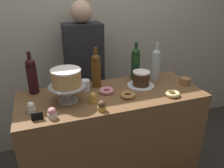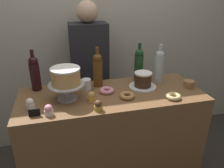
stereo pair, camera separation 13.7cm
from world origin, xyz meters
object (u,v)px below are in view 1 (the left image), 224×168
object	(u,v)px
white_layer_cake	(66,78)
coffee_cup_ceramic	(85,85)
wine_bottle_dark_red	(32,75)
cupcake_strawberry	(52,113)
wine_bottle_green	(135,63)
barista_figure	(85,80)
wine_bottle_amber	(96,70)
chocolate_round_cake	(141,78)
cupcake_chocolate	(102,106)
donut_pink	(107,91)
cupcake_caramel	(93,98)
donut_maple	(128,95)
price_sign_chalkboard	(37,116)
cookie_stack	(185,81)
wine_bottle_clear	(156,64)
donut_glazed	(173,94)
cupcake_vanilla	(31,107)
cake_stand_pedestal	(67,90)

from	to	relation	value
white_layer_cake	coffee_cup_ceramic	distance (m)	0.25
wine_bottle_dark_red	cupcake_strawberry	world-z (taller)	wine_bottle_dark_red
wine_bottle_green	barista_figure	world-z (taller)	barista_figure
wine_bottle_dark_red	wine_bottle_amber	world-z (taller)	same
chocolate_round_cake	wine_bottle_dark_red	world-z (taller)	wine_bottle_dark_red
cupcake_chocolate	donut_pink	xyz separation A→B (m)	(0.11, 0.25, -0.02)
cupcake_caramel	donut_maple	size ratio (longest dim) A/B	0.66
price_sign_chalkboard	donut_maple	bearing A→B (deg)	8.86
donut_pink	cookie_stack	distance (m)	0.67
wine_bottle_green	wine_bottle_dark_red	size ratio (longest dim) A/B	1.00
wine_bottle_green	wine_bottle_amber	size ratio (longest dim) A/B	1.00
white_layer_cake	wine_bottle_clear	size ratio (longest dim) A/B	0.64
cupcake_strawberry	wine_bottle_clear	bearing A→B (deg)	20.59
wine_bottle_green	donut_glazed	world-z (taller)	wine_bottle_green
price_sign_chalkboard	white_layer_cake	bearing A→B (deg)	40.06
coffee_cup_ceramic	white_layer_cake	bearing A→B (deg)	-138.97
white_layer_cake	cupcake_vanilla	bearing A→B (deg)	-163.39
wine_bottle_green	donut_pink	size ratio (longest dim) A/B	2.91
cupcake_vanilla	price_sign_chalkboard	distance (m)	0.11
cupcake_caramel	cupcake_chocolate	distance (m)	0.14
wine_bottle_dark_red	donut_pink	size ratio (longest dim) A/B	2.91
cupcake_chocolate	cake_stand_pedestal	bearing A→B (deg)	131.91
wine_bottle_dark_red	cookie_stack	size ratio (longest dim) A/B	3.87
cookie_stack	barista_figure	xyz separation A→B (m)	(-0.71, 0.65, -0.14)
barista_figure	chocolate_round_cake	bearing A→B (deg)	-58.19
cupcake_caramel	price_sign_chalkboard	xyz separation A→B (m)	(-0.38, -0.11, -0.01)
donut_glazed	cupcake_vanilla	bearing A→B (deg)	174.22
cupcake_chocolate	cupcake_vanilla	world-z (taller)	same
cookie_stack	donut_glazed	bearing A→B (deg)	-145.39
cupcake_caramel	cupcake_strawberry	xyz separation A→B (m)	(-0.29, -0.12, 0.00)
cake_stand_pedestal	cupcake_caramel	xyz separation A→B (m)	(0.16, -0.07, -0.05)
wine_bottle_amber	cupcake_strawberry	world-z (taller)	wine_bottle_amber
cookie_stack	chocolate_round_cake	bearing A→B (deg)	165.91
chocolate_round_cake	donut_pink	size ratio (longest dim) A/B	1.24
wine_bottle_green	donut_maple	size ratio (longest dim) A/B	2.91
white_layer_cake	donut_maple	bearing A→B (deg)	-10.95
donut_maple	cupcake_caramel	bearing A→B (deg)	178.07
price_sign_chalkboard	coffee_cup_ceramic	distance (m)	0.49
cupcake_strawberry	price_sign_chalkboard	world-z (taller)	cupcake_strawberry
barista_figure	donut_maple	bearing A→B (deg)	-76.55
donut_glazed	price_sign_chalkboard	size ratio (longest dim) A/B	1.60
donut_glazed	wine_bottle_dark_red	bearing A→B (deg)	157.72
cupcake_vanilla	donut_pink	distance (m)	0.57
cupcake_chocolate	cupcake_vanilla	xyz separation A→B (m)	(-0.44, 0.13, 0.00)
wine_bottle_clear	wine_bottle_dark_red	distance (m)	1.01
wine_bottle_dark_red	donut_glazed	size ratio (longest dim) A/B	2.91
wine_bottle_dark_red	donut_glazed	bearing A→B (deg)	-22.28
cake_stand_pedestal	cupcake_vanilla	xyz separation A→B (m)	(-0.25, -0.07, -0.05)
chocolate_round_cake	wine_bottle_clear	xyz separation A→B (m)	(0.17, 0.08, 0.08)
wine_bottle_amber	price_sign_chalkboard	bearing A→B (deg)	-142.89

